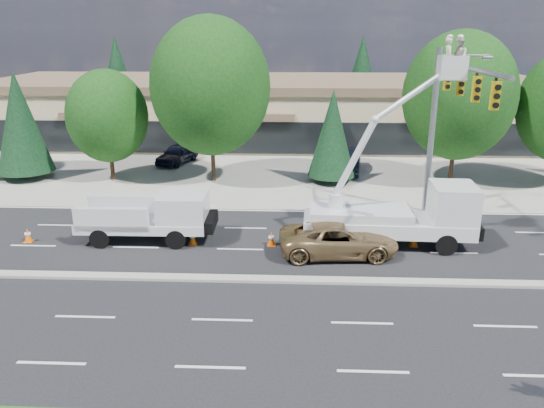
{
  "coord_description": "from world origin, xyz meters",
  "views": [
    {
      "loc": [
        2.51,
        -19.82,
        9.96
      ],
      "look_at": [
        1.53,
        2.87,
        2.4
      ],
      "focal_mm": 35.0,
      "sensor_mm": 36.0,
      "label": 1
    }
  ],
  "objects_px": {
    "signal_mast": "(446,110)",
    "bucket_truck": "(405,204)",
    "minivan": "(339,239)",
    "utility_pickup": "(153,221)"
  },
  "relations": [
    {
      "from": "signal_mast",
      "to": "minivan",
      "type": "bearing_deg",
      "value": -142.03
    },
    {
      "from": "signal_mast",
      "to": "utility_pickup",
      "type": "relative_size",
      "value": 1.62
    },
    {
      "from": "bucket_truck",
      "to": "signal_mast",
      "type": "bearing_deg",
      "value": 53.94
    },
    {
      "from": "bucket_truck",
      "to": "minivan",
      "type": "xyz_separation_m",
      "value": [
        -3.18,
        -1.37,
        -1.31
      ]
    },
    {
      "from": "signal_mast",
      "to": "utility_pickup",
      "type": "distance_m",
      "value": 15.51
    },
    {
      "from": "bucket_truck",
      "to": "utility_pickup",
      "type": "bearing_deg",
      "value": -178.03
    },
    {
      "from": "signal_mast",
      "to": "bucket_truck",
      "type": "height_order",
      "value": "bucket_truck"
    },
    {
      "from": "utility_pickup",
      "to": "minivan",
      "type": "bearing_deg",
      "value": -9.76
    },
    {
      "from": "signal_mast",
      "to": "utility_pickup",
      "type": "xyz_separation_m",
      "value": [
        -14.38,
        -2.84,
        -5.07
      ]
    },
    {
      "from": "minivan",
      "to": "signal_mast",
      "type": "bearing_deg",
      "value": -56.28
    }
  ]
}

